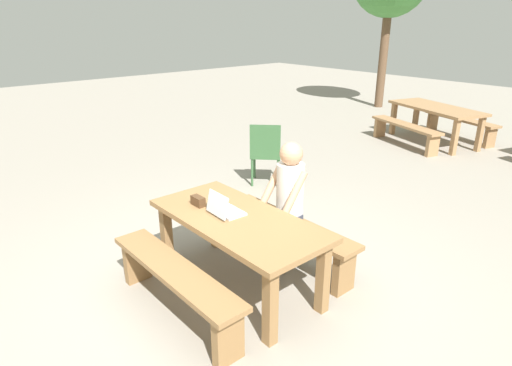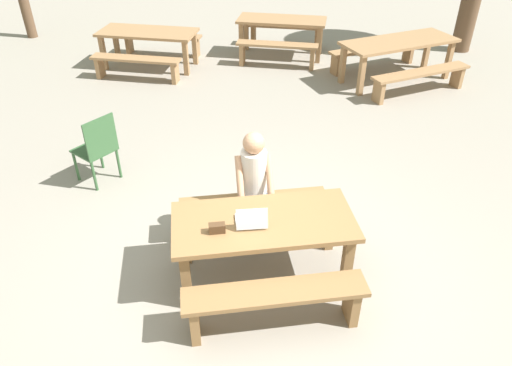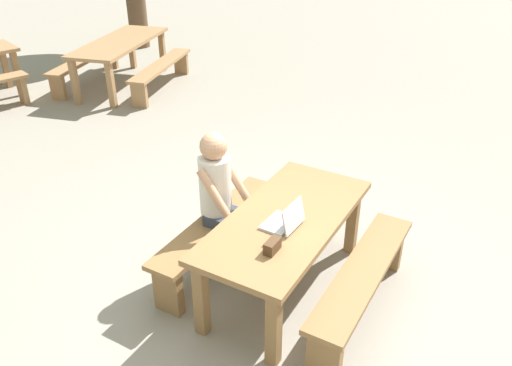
{
  "view_description": "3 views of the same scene",
  "coord_description": "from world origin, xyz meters",
  "views": [
    {
      "loc": [
        2.72,
        -2.16,
        2.36
      ],
      "look_at": [
        -0.04,
        0.25,
        0.96
      ],
      "focal_mm": 30.51,
      "sensor_mm": 36.0,
      "label": 1
    },
    {
      "loc": [
        -0.56,
        -3.46,
        3.51
      ],
      "look_at": [
        -0.04,
        0.25,
        0.96
      ],
      "focal_mm": 33.69,
      "sensor_mm": 36.0,
      "label": 2
    },
    {
      "loc": [
        -3.05,
        -1.48,
        2.94
      ],
      "look_at": [
        -0.04,
        0.25,
        0.96
      ],
      "focal_mm": 36.42,
      "sensor_mm": 36.0,
      "label": 3
    }
  ],
  "objects": [
    {
      "name": "picnic_table_front",
      "position": [
        0.0,
        0.0,
        0.6
      ],
      "size": [
        1.71,
        0.8,
        0.71
      ],
      "color": "olive",
      "rests_on": "ground"
    },
    {
      "name": "person_seated",
      "position": [
        -0.0,
        0.62,
        0.74
      ],
      "size": [
        0.38,
        0.39,
        1.27
      ],
      "color": "#333847",
      "rests_on": "ground"
    },
    {
      "name": "laptop",
      "position": [
        -0.12,
        -0.05,
        0.76
      ],
      "size": [
        0.3,
        0.26,
        0.22
      ],
      "rotation": [
        0.0,
        0.0,
        3.1
      ],
      "color": "silver",
      "rests_on": "picnic_table_front"
    },
    {
      "name": "bench_near",
      "position": [
        0.0,
        -0.66,
        0.34
      ],
      "size": [
        1.6,
        0.3,
        0.46
      ],
      "color": "olive",
      "rests_on": "ground"
    },
    {
      "name": "ground_plane",
      "position": [
        0.0,
        0.0,
        0.0
      ],
      "size": [
        30.0,
        30.0,
        0.0
      ],
      "primitive_type": "plane",
      "color": "gray"
    },
    {
      "name": "picnic_table_mid",
      "position": [
        -1.33,
        6.07,
        0.61
      ],
      "size": [
        2.04,
        1.36,
        0.71
      ],
      "rotation": [
        0.0,
        0.0,
        -0.32
      ],
      "color": "#9E754C",
      "rests_on": "ground"
    },
    {
      "name": "bench_far",
      "position": [
        0.0,
        0.66,
        0.34
      ],
      "size": [
        1.6,
        0.3,
        0.46
      ],
      "color": "olive",
      "rests_on": "ground"
    },
    {
      "name": "small_pouch",
      "position": [
        -0.44,
        -0.11,
        0.75
      ],
      "size": [
        0.15,
        0.07,
        0.09
      ],
      "color": "#4C331E",
      "rests_on": "picnic_table_front"
    },
    {
      "name": "bench_mid_south",
      "position": [
        -1.56,
        5.4,
        0.33
      ],
      "size": [
        1.7,
        0.82,
        0.43
      ],
      "rotation": [
        0.0,
        0.0,
        -0.32
      ],
      "color": "#9E754C",
      "rests_on": "ground"
    },
    {
      "name": "bench_mid_north",
      "position": [
        -1.11,
        6.74,
        0.33
      ],
      "size": [
        1.7,
        0.82,
        0.43
      ],
      "rotation": [
        0.0,
        0.0,
        -0.32
      ],
      "color": "#9E754C",
      "rests_on": "ground"
    },
    {
      "name": "plastic_chair",
      "position": [
        -1.79,
        1.97,
        0.49
      ],
      "size": [
        0.62,
        0.62,
        0.94
      ],
      "rotation": [
        0.0,
        0.0,
        3.91
      ],
      "color": "#335933",
      "rests_on": "ground"
    }
  ]
}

